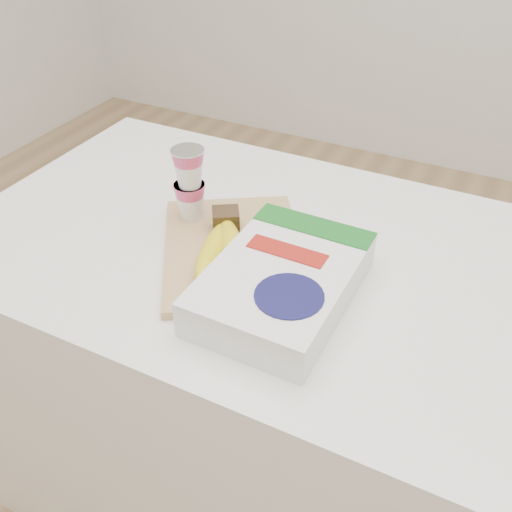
{
  "coord_description": "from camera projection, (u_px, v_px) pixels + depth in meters",
  "views": [
    {
      "loc": [
        0.41,
        -0.75,
        1.39
      ],
      "look_at": [
        0.07,
        -0.09,
        0.83
      ],
      "focal_mm": 40.0,
      "sensor_mm": 36.0,
      "label": 1
    }
  ],
  "objects": [
    {
      "name": "table",
      "position": [
        245.0,
        380.0,
        1.29
      ],
      "size": [
        1.05,
        0.7,
        0.79
      ],
      "primitive_type": "cube",
      "color": "white",
      "rests_on": "ground"
    },
    {
      "name": "cutting_board",
      "position": [
        233.0,
        250.0,
        1.0
      ],
      "size": [
        0.37,
        0.4,
        0.02
      ],
      "primitive_type": "cube",
      "rotation": [
        0.0,
        0.0,
        0.55
      ],
      "color": "tan",
      "rests_on": "table"
    },
    {
      "name": "bananas",
      "position": [
        223.0,
        246.0,
        0.96
      ],
      "size": [
        0.15,
        0.21,
        0.06
      ],
      "color": "#382816",
      "rests_on": "cutting_board"
    },
    {
      "name": "yogurt_stack",
      "position": [
        189.0,
        182.0,
        1.03
      ],
      "size": [
        0.06,
        0.06,
        0.14
      ],
      "color": "white",
      "rests_on": "cutting_board"
    },
    {
      "name": "cereal_box",
      "position": [
        282.0,
        282.0,
        0.9
      ],
      "size": [
        0.21,
        0.31,
        0.07
      ],
      "rotation": [
        0.0,
        0.0,
        -0.01
      ],
      "color": "white",
      "rests_on": "table"
    }
  ]
}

